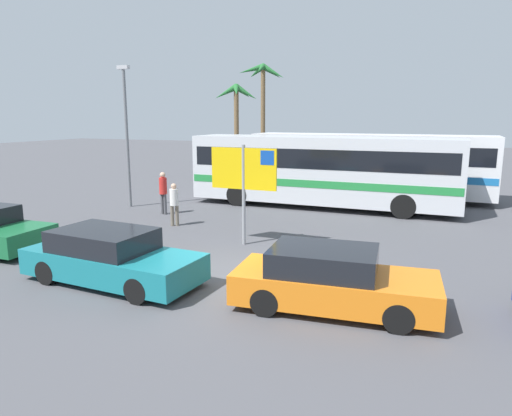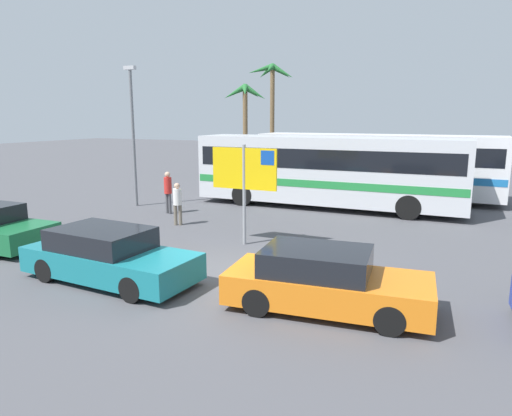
# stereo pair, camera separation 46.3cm
# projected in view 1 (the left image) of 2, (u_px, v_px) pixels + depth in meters

# --- Properties ---
(ground) EXTENTS (120.00, 120.00, 0.00)m
(ground) POSITION_uv_depth(u_px,v_px,m) (226.00, 276.00, 11.92)
(ground) COLOR #4C4C51
(bus_front_coach) EXTENTS (11.86, 2.54, 3.17)m
(bus_front_coach) POSITION_uv_depth(u_px,v_px,m) (322.00, 168.00, 20.75)
(bus_front_coach) COLOR silver
(bus_front_coach) RESTS_ON ground
(bus_rear_coach) EXTENTS (11.86, 2.54, 3.17)m
(bus_rear_coach) POSITION_uv_depth(u_px,v_px,m) (368.00, 162.00, 23.45)
(bus_rear_coach) COLOR white
(bus_rear_coach) RESTS_ON ground
(ferry_sign) EXTENTS (2.20, 0.11, 3.20)m
(ferry_sign) POSITION_uv_depth(u_px,v_px,m) (245.00, 173.00, 14.46)
(ferry_sign) COLOR gray
(ferry_sign) RESTS_ON ground
(car_teal) EXTENTS (4.61, 2.05, 1.32)m
(car_teal) POSITION_uv_depth(u_px,v_px,m) (111.00, 257.00, 11.39)
(car_teal) COLOR #19757F
(car_teal) RESTS_ON ground
(car_orange) EXTENTS (4.39, 2.13, 1.32)m
(car_orange) POSITION_uv_depth(u_px,v_px,m) (332.00, 280.00, 9.81)
(car_orange) COLOR orange
(car_orange) RESTS_ON ground
(pedestrian_near_sign) EXTENTS (0.32, 0.32, 1.79)m
(pedestrian_near_sign) POSITION_uv_depth(u_px,v_px,m) (163.00, 189.00, 19.35)
(pedestrian_near_sign) COLOR #4C4C51
(pedestrian_near_sign) RESTS_ON ground
(pedestrian_by_bus) EXTENTS (0.32, 0.32, 1.61)m
(pedestrian_by_bus) POSITION_uv_depth(u_px,v_px,m) (174.00, 201.00, 17.29)
(pedestrian_by_bus) COLOR #706656
(pedestrian_by_bus) RESTS_ON ground
(lamp_post_left_side) EXTENTS (0.56, 0.20, 6.24)m
(lamp_post_left_side) POSITION_uv_depth(u_px,v_px,m) (127.00, 131.00, 20.55)
(lamp_post_left_side) COLOR slate
(lamp_post_left_side) RESTS_ON ground
(palm_tree_seaside) EXTENTS (3.30, 3.35, 7.74)m
(palm_tree_seaside) POSITION_uv_depth(u_px,v_px,m) (263.00, 87.00, 32.70)
(palm_tree_seaside) COLOR brown
(palm_tree_seaside) RESTS_ON ground
(palm_tree_inland) EXTENTS (3.05, 3.09, 6.21)m
(palm_tree_inland) POSITION_uv_depth(u_px,v_px,m) (236.00, 104.00, 30.81)
(palm_tree_inland) COLOR brown
(palm_tree_inland) RESTS_ON ground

